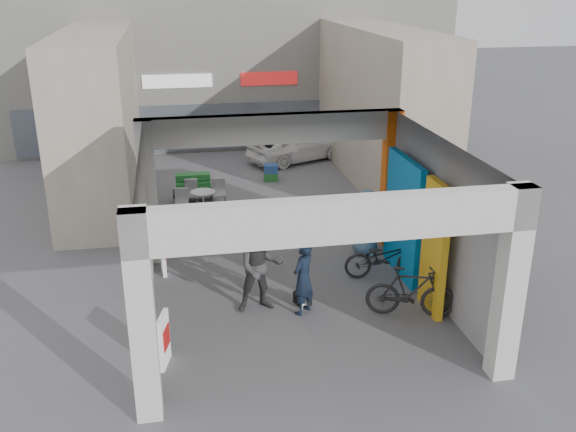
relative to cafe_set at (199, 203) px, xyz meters
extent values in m
plane|color=#55555B|center=(1.70, -5.11, -0.32)|extent=(90.00, 90.00, 0.00)
cube|color=silver|center=(-1.30, -9.11, 1.43)|extent=(0.40, 0.40, 3.50)
cube|color=silver|center=(-1.30, -3.11, 1.43)|extent=(0.40, 0.40, 3.50)
cube|color=silver|center=(4.70, -9.11, 1.43)|extent=(0.40, 0.40, 3.50)
cube|color=#E95D0D|center=(4.70, -3.11, 1.43)|extent=(0.40, 0.40, 3.50)
plane|color=beige|center=(-1.30, -6.11, 1.43)|extent=(0.00, 6.40, 6.40)
plane|color=#A0A0A5|center=(4.70, -6.11, 1.43)|extent=(0.00, 6.40, 6.40)
cube|color=#0B72BA|center=(4.40, -4.91, 1.08)|extent=(0.15, 2.00, 2.80)
cube|color=gold|center=(4.40, -6.71, 1.08)|extent=(0.15, 1.00, 2.80)
plane|color=beige|center=(1.70, -6.11, 3.18)|extent=(6.40, 6.40, 0.00)
cube|color=silver|center=(1.70, -3.06, 2.83)|extent=(6.40, 0.30, 0.70)
cube|color=silver|center=(1.70, -9.16, 2.83)|extent=(6.40, 0.30, 0.70)
cube|color=white|center=(1.70, -2.89, 2.78)|extent=(4.20, 0.05, 0.55)
cube|color=silver|center=(1.70, 8.89, 3.68)|extent=(18.00, 4.00, 8.00)
cube|color=#515966|center=(1.70, 6.84, 0.68)|extent=(16.20, 0.06, 1.80)
cube|color=white|center=(-0.30, 6.85, 2.48)|extent=(2.60, 0.06, 0.50)
cube|color=red|center=(3.20, 6.85, 2.48)|extent=(2.20, 0.06, 0.50)
cube|color=#AEA190|center=(-2.80, 2.39, 2.18)|extent=(2.00, 9.00, 5.00)
cube|color=#AEA190|center=(6.20, 2.39, 2.18)|extent=(2.00, 9.00, 5.00)
cylinder|color=gray|center=(0.25, -2.70, 0.16)|extent=(0.09, 0.09, 0.96)
cylinder|color=gray|center=(1.79, -2.88, 0.11)|extent=(0.09, 0.09, 0.87)
cylinder|color=gray|center=(3.31, -2.68, 0.11)|extent=(0.09, 0.09, 0.86)
cube|color=white|center=(-1.05, -7.72, 0.18)|extent=(0.21, 0.55, 1.00)
cube|color=red|center=(-1.01, -7.72, 0.23)|extent=(0.13, 0.38, 0.40)
cube|color=white|center=(-1.05, -3.89, 0.18)|extent=(0.13, 0.56, 1.00)
cube|color=red|center=(-1.01, -3.89, 0.23)|extent=(0.08, 0.39, 0.40)
cylinder|color=#A0A1A5|center=(0.12, -0.29, 0.04)|extent=(0.06, 0.06, 0.73)
cylinder|color=#A0A1A5|center=(0.12, -0.29, -0.31)|extent=(0.45, 0.45, 0.02)
cylinder|color=#A0A1A5|center=(0.12, -0.29, 0.41)|extent=(0.71, 0.71, 0.05)
cube|color=#A0A1A5|center=(-0.49, -0.49, -0.09)|extent=(0.39, 0.39, 0.46)
cube|color=#A0A1A5|center=(-0.49, -0.31, 0.36)|extent=(0.39, 0.05, 0.46)
cube|color=#A0A1A5|center=(0.63, 0.22, -0.09)|extent=(0.39, 0.39, 0.46)
cube|color=#A0A1A5|center=(0.63, 0.40, 0.36)|extent=(0.39, 0.05, 0.46)
cube|color=#A0A1A5|center=(-0.19, 0.32, -0.09)|extent=(0.39, 0.39, 0.46)
cube|color=#A0A1A5|center=(-0.19, 0.51, 0.36)|extent=(0.39, 0.05, 0.46)
cube|color=black|center=(-0.10, 1.11, -0.16)|extent=(1.26, 0.63, 0.32)
cube|color=#1B5E26|center=(-0.10, 0.96, 0.00)|extent=(1.05, 0.37, 0.19)
cube|color=#1B5E26|center=(-0.10, 1.11, 0.21)|extent=(1.05, 0.37, 0.19)
cube|color=#1B5E26|center=(-0.10, 1.27, 0.42)|extent=(1.05, 0.37, 0.19)
cube|color=#1B5E26|center=(2.57, 2.73, -0.18)|extent=(0.47, 0.37, 0.28)
cube|color=navy|center=(2.57, 2.73, 0.10)|extent=(0.47, 0.37, 0.28)
cube|color=black|center=(1.85, -5.96, -0.19)|extent=(0.26, 0.35, 0.26)
cube|color=black|center=(1.85, -6.10, 0.00)|extent=(0.21, 0.17, 0.39)
cube|color=white|center=(1.85, -6.20, -0.04)|extent=(0.16, 0.03, 0.37)
cylinder|color=white|center=(1.79, -6.18, -0.17)|extent=(0.05, 0.05, 0.30)
cylinder|color=white|center=(1.90, -6.18, -0.17)|extent=(0.05, 0.05, 0.30)
sphere|color=black|center=(1.85, -6.13, 0.24)|extent=(0.21, 0.21, 0.21)
cube|color=white|center=(1.85, -6.23, 0.22)|extent=(0.09, 0.13, 0.06)
cone|color=black|center=(1.79, -6.08, 0.34)|extent=(0.08, 0.08, 0.09)
cone|color=black|center=(1.90, -6.08, 0.34)|extent=(0.08, 0.08, 0.09)
imported|color=black|center=(1.78, -6.32, 0.48)|extent=(0.68, 0.68, 1.59)
imported|color=#373739|center=(0.94, -6.01, 0.66)|extent=(0.99, 0.79, 1.95)
imported|color=teal|center=(3.93, -3.70, 0.52)|extent=(0.93, 0.72, 1.69)
imported|color=black|center=(2.79, 4.16, 0.47)|extent=(0.96, 0.45, 1.59)
imported|color=black|center=(3.96, -5.03, 0.17)|extent=(1.90, 0.79, 0.97)
imported|color=black|center=(3.90, -6.86, 0.23)|extent=(1.89, 1.05, 1.09)
imported|color=white|center=(3.91, 4.97, 0.32)|extent=(4.08, 2.87, 1.29)
camera|label=1|loc=(-0.70, -17.82, 6.29)|focal=40.00mm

